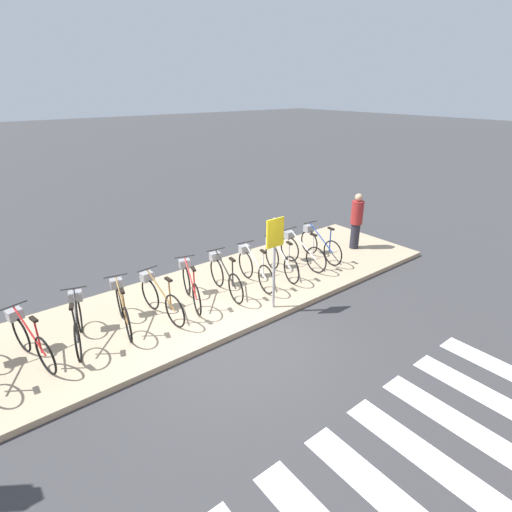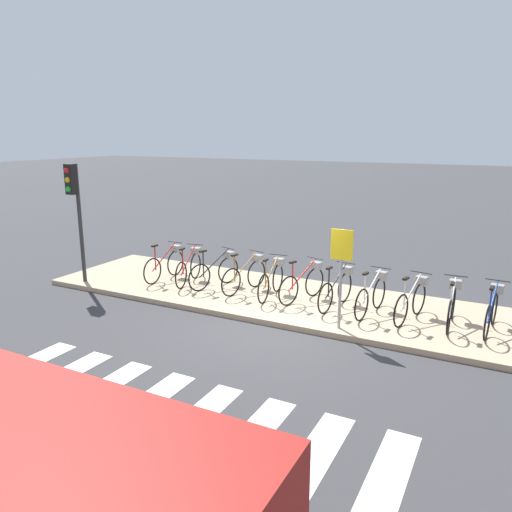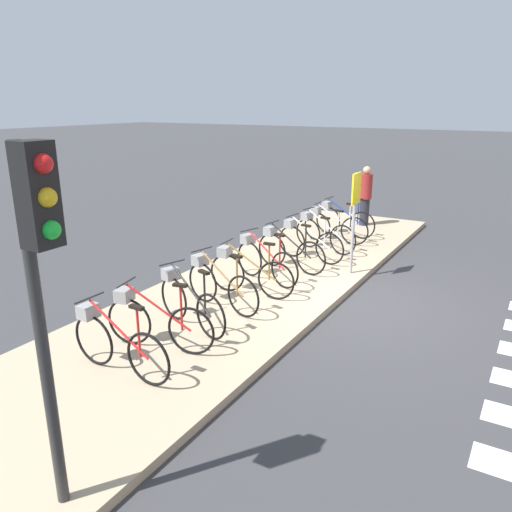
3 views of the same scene
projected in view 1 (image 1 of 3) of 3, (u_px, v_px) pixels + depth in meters
ground_plane at (234, 339)px, 7.78m from camera, size 120.00×120.00×0.00m
sidewalk at (192, 304)px, 8.92m from camera, size 13.22×3.23×0.12m
parked_bicycle_1 at (29, 338)px, 6.85m from camera, size 0.51×1.62×1.01m
parked_bicycle_2 at (78, 321)px, 7.33m from camera, size 0.63×1.59×1.01m
parked_bicycle_3 at (122, 306)px, 7.83m from camera, size 0.51×1.62×1.01m
parked_bicycle_4 at (159, 296)px, 8.19m from camera, size 0.46×1.65×1.01m
parked_bicycle_5 at (190, 284)px, 8.71m from camera, size 0.61×1.59×1.01m
parked_bicycle_6 at (224, 275)px, 9.12m from camera, size 0.46×1.64×1.01m
parked_bicycle_7 at (254, 267)px, 9.53m from camera, size 0.46×1.64×1.01m
parked_bicycle_8 at (280, 258)px, 10.01m from camera, size 0.51×1.63×1.01m
parked_bicycle_9 at (300, 250)px, 10.50m from camera, size 0.46×1.65×1.01m
parked_bicycle_10 at (318, 243)px, 10.95m from camera, size 0.46×1.65×1.01m
pedestrian at (356, 220)px, 11.49m from camera, size 0.34×0.34×1.64m
sign_post at (275, 248)px, 8.12m from camera, size 0.44×0.07×2.02m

